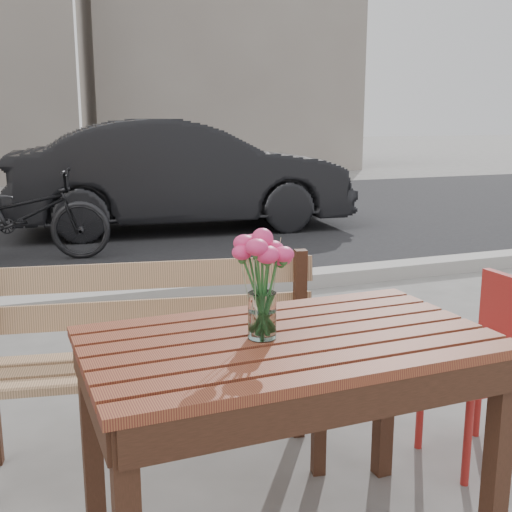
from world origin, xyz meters
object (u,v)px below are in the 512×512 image
(main_table, at_px, (288,374))
(bicycle, at_px, (20,216))
(red_chair, at_px, (492,356))
(parked_car, at_px, (182,175))
(main_vase, at_px, (262,271))

(main_table, height_order, bicycle, bicycle)
(red_chair, relative_size, parked_car, 0.18)
(bicycle, bearing_deg, main_vase, -161.99)
(main_vase, distance_m, parked_car, 6.36)
(parked_car, height_order, bicycle, parked_car)
(main_table, bearing_deg, red_chair, 14.10)
(parked_car, bearing_deg, main_vase, 172.49)
(main_vase, bearing_deg, bicycle, 96.54)
(main_table, xyz_separation_m, main_vase, (-0.08, 0.01, 0.33))
(red_chair, relative_size, main_vase, 2.30)
(main_table, xyz_separation_m, parked_car, (1.31, 6.21, 0.06))
(main_table, distance_m, main_vase, 0.34)
(main_table, relative_size, main_vase, 3.71)
(red_chair, bearing_deg, main_vase, -76.46)
(main_vase, distance_m, bicycle, 5.03)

